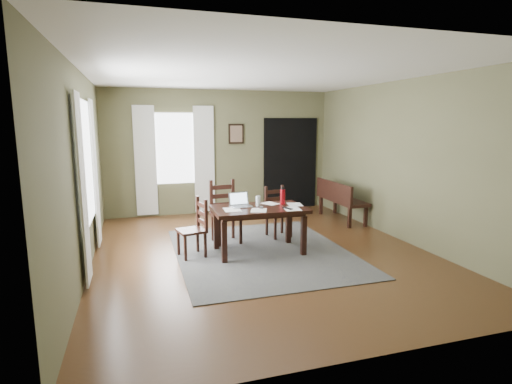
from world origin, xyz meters
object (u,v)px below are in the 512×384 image
object	(u,v)px
chair_back_left	(225,212)
bench	(339,197)
dining_table	(259,213)
water_bottle	(283,196)
chair_back_right	(277,212)
laptop	(240,203)
chair_end	(194,228)

from	to	relation	value
chair_back_left	bench	bearing A→B (deg)	11.05
dining_table	water_bottle	distance (m)	0.50
chair_back_right	laptop	bearing A→B (deg)	-153.39
chair_end	chair_back_right	distance (m)	1.70
laptop	chair_back_left	bearing A→B (deg)	96.31
dining_table	chair_back_right	xyz separation A→B (m)	(0.58, 0.76, -0.19)
dining_table	laptop	size ratio (longest dim) A/B	4.18
dining_table	chair_back_left	bearing A→B (deg)	119.20
dining_table	water_bottle	xyz separation A→B (m)	(0.43, 0.12, 0.21)
dining_table	bench	distance (m)	2.66
dining_table	chair_back_left	xyz separation A→B (m)	(-0.37, 0.70, -0.12)
chair_back_right	laptop	xyz separation A→B (m)	(-0.84, -0.61, 0.34)
laptop	water_bottle	size ratio (longest dim) A/B	1.23
chair_back_left	water_bottle	size ratio (longest dim) A/B	3.72
chair_end	bench	distance (m)	3.47
chair_back_left	laptop	bearing A→B (deg)	-83.98
chair_back_right	chair_end	bearing A→B (deg)	-166.24
chair_end	laptop	world-z (taller)	laptop
bench	water_bottle	world-z (taller)	water_bottle
dining_table	chair_end	size ratio (longest dim) A/B	1.63
dining_table	chair_back_left	world-z (taller)	chair_back_left
chair_back_right	laptop	size ratio (longest dim) A/B	2.59
chair_back_right	bench	world-z (taller)	chair_back_right
chair_back_left	water_bottle	world-z (taller)	chair_back_left
laptop	chair_end	bearing A→B (deg)	178.45
chair_back_left	laptop	size ratio (longest dim) A/B	3.04
chair_end	water_bottle	xyz separation A→B (m)	(1.41, 0.02, 0.41)
chair_end	laptop	size ratio (longest dim) A/B	2.57
water_bottle	chair_back_left	bearing A→B (deg)	144.40
chair_back_left	dining_table	bearing A→B (deg)	-68.17
bench	laptop	bearing A→B (deg)	118.73
chair_end	water_bottle	world-z (taller)	water_bottle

